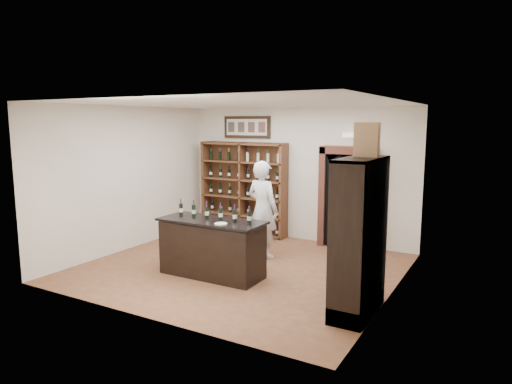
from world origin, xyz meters
TOP-DOWN VIEW (x-y plane):
  - floor at (0.00, 0.00)m, footprint 5.50×5.50m
  - ceiling at (0.00, 0.00)m, footprint 5.50×5.50m
  - wall_back at (0.00, 2.50)m, footprint 5.50×0.04m
  - wall_left at (-2.75, 0.00)m, footprint 0.04×5.00m
  - wall_right at (2.75, 0.00)m, footprint 0.04×5.00m
  - wine_shelf at (-1.30, 2.33)m, footprint 2.20×0.38m
  - framed_picture at (-1.30, 2.47)m, footprint 1.25×0.04m
  - arched_doorway at (1.25, 2.33)m, footprint 1.17×0.35m
  - emergency_light at (1.25, 2.42)m, footprint 0.30×0.10m
  - tasting_counter at (-0.20, -0.60)m, footprint 1.88×0.78m
  - counter_bottle_0 at (-0.92, -0.53)m, footprint 0.07×0.07m
  - counter_bottle_1 at (-0.63, -0.53)m, footprint 0.07×0.07m
  - counter_bottle_2 at (-0.34, -0.53)m, footprint 0.07×0.07m
  - counter_bottle_3 at (-0.06, -0.53)m, footprint 0.07×0.07m
  - counter_bottle_4 at (0.23, -0.53)m, footprint 0.07×0.07m
  - counter_bottle_5 at (0.52, -0.53)m, footprint 0.07×0.07m
  - side_cabinet at (2.52, -0.90)m, footprint 0.48×1.20m
  - shopkeeper at (0.02, 0.83)m, footprint 0.78×0.58m
  - plate at (0.13, -0.81)m, footprint 0.21×0.21m
  - wine_crate at (2.51, -0.75)m, footprint 0.33×0.14m

SIDE VIEW (x-z plane):
  - floor at x=0.00m, z-range 0.00..0.00m
  - tasting_counter at x=-0.20m, z-range -0.01..0.99m
  - side_cabinet at x=2.52m, z-range -0.35..1.85m
  - shopkeeper at x=0.02m, z-range 0.00..1.93m
  - plate at x=0.13m, z-range 1.00..1.02m
  - wine_shelf at x=-1.30m, z-range 0.00..2.20m
  - counter_bottle_0 at x=-0.92m, z-range 0.96..1.26m
  - counter_bottle_1 at x=-0.63m, z-range 0.96..1.26m
  - counter_bottle_2 at x=-0.34m, z-range 0.96..1.26m
  - counter_bottle_3 at x=-0.06m, z-range 0.96..1.26m
  - counter_bottle_4 at x=0.23m, z-range 0.96..1.26m
  - counter_bottle_5 at x=0.52m, z-range 0.96..1.26m
  - arched_doorway at x=1.25m, z-range 0.05..2.22m
  - wall_back at x=0.00m, z-range 0.00..3.00m
  - wall_left at x=-2.75m, z-range 0.00..3.00m
  - wall_right at x=2.75m, z-range 0.00..3.00m
  - emergency_light at x=1.25m, z-range 2.35..2.45m
  - wine_crate at x=2.51m, z-range 2.20..2.67m
  - framed_picture at x=-1.30m, z-range 2.29..2.81m
  - ceiling at x=0.00m, z-range 3.00..3.00m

